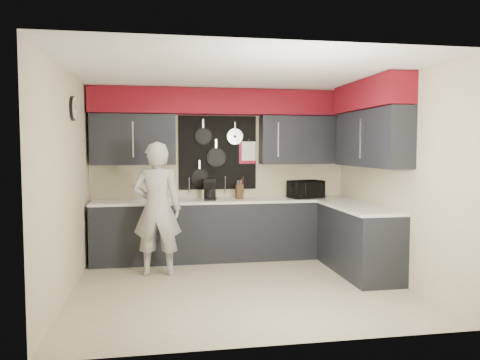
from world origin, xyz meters
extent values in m
plane|color=#B6AD8D|center=(0.00, 0.00, 0.00)|extent=(4.00, 4.00, 0.00)
cube|color=beige|center=(0.00, 1.75, 1.30)|extent=(4.00, 0.01, 2.60)
cube|color=black|center=(-1.33, 1.59, 1.83)|extent=(1.24, 0.32, 0.75)
cube|color=black|center=(1.28, 1.59, 1.83)|extent=(1.34, 0.32, 0.75)
cube|color=maroon|center=(0.00, 1.57, 2.40)|extent=(3.94, 0.36, 0.38)
cube|color=black|center=(-0.05, 1.74, 1.62)|extent=(1.22, 0.03, 1.15)
cylinder|color=black|center=(-0.28, 1.70, 1.88)|extent=(0.26, 0.04, 0.26)
cylinder|color=black|center=(-0.08, 1.70, 1.55)|extent=(0.30, 0.04, 0.30)
cylinder|color=black|center=(-0.34, 1.70, 1.24)|extent=(0.27, 0.04, 0.27)
cylinder|color=silver|center=(0.22, 1.70, 1.88)|extent=(0.25, 0.02, 0.25)
cube|color=maroon|center=(0.42, 1.72, 1.62)|extent=(0.26, 0.01, 0.34)
cube|color=white|center=(0.44, 1.70, 1.65)|extent=(0.22, 0.01, 0.30)
cylinder|color=silver|center=(-0.50, 1.71, 1.13)|extent=(0.01, 0.01, 0.20)
cylinder|color=silver|center=(-0.22, 1.71, 1.13)|extent=(0.01, 0.01, 0.20)
cylinder|color=silver|center=(0.07, 1.71, 1.13)|extent=(0.01, 0.01, 0.20)
cylinder|color=silver|center=(0.35, 1.71, 1.13)|extent=(0.01, 0.01, 0.20)
cube|color=beige|center=(2.00, 0.00, 1.30)|extent=(0.01, 3.50, 2.60)
cube|color=black|center=(1.84, 0.30, 1.83)|extent=(0.32, 1.70, 0.75)
cube|color=maroon|center=(1.82, 0.30, 2.40)|extent=(0.36, 1.70, 0.38)
cube|color=beige|center=(-2.00, 0.00, 1.30)|extent=(0.01, 3.50, 2.60)
cylinder|color=black|center=(-1.98, 0.40, 2.18)|extent=(0.04, 0.30, 0.30)
cylinder|color=white|center=(-1.96, 0.40, 2.18)|extent=(0.01, 0.26, 0.26)
cube|color=black|center=(0.00, 1.45, 0.44)|extent=(3.90, 0.60, 0.88)
cube|color=white|center=(0.00, 1.44, 0.90)|extent=(3.90, 0.63, 0.04)
cube|color=black|center=(1.70, 0.35, 0.44)|extent=(0.60, 1.60, 0.88)
cube|color=white|center=(1.69, 0.35, 0.90)|extent=(0.63, 1.60, 0.04)
cube|color=black|center=(0.00, 1.19, 0.05)|extent=(3.90, 0.06, 0.10)
imported|color=black|center=(1.28, 1.39, 1.06)|extent=(0.57, 0.46, 0.28)
cube|color=#361E11|center=(0.24, 1.43, 1.04)|extent=(0.11, 0.11, 0.24)
cylinder|color=white|center=(-0.27, 1.50, 0.99)|extent=(0.11, 0.11, 0.14)
cube|color=black|center=(-0.20, 1.38, 0.93)|extent=(0.21, 0.24, 0.03)
cube|color=black|center=(-0.20, 1.46, 1.09)|extent=(0.18, 0.09, 0.29)
cube|color=black|center=(-0.20, 1.38, 1.21)|extent=(0.21, 0.24, 0.06)
cylinder|color=black|center=(-0.20, 1.36, 1.02)|extent=(0.11, 0.11, 0.14)
imported|color=#B9B9B6|center=(-0.99, 0.72, 0.89)|extent=(0.70, 0.51, 1.78)
camera|label=1|loc=(-0.96, -5.56, 1.71)|focal=35.00mm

